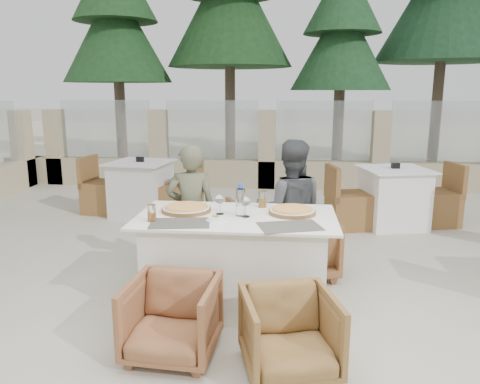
# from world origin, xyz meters

# --- Properties ---
(ground) EXTENTS (80.00, 80.00, 0.00)m
(ground) POSITION_xyz_m (0.00, 0.00, 0.00)
(ground) COLOR beige
(ground) RESTS_ON ground
(sand_patch) EXTENTS (30.00, 16.00, 0.01)m
(sand_patch) POSITION_xyz_m (0.00, 14.00, 0.01)
(sand_patch) COLOR beige
(sand_patch) RESTS_ON ground
(perimeter_wall_far) EXTENTS (10.00, 0.34, 1.60)m
(perimeter_wall_far) POSITION_xyz_m (0.00, 4.80, 0.80)
(perimeter_wall_far) COLOR tan
(perimeter_wall_far) RESTS_ON ground
(pine_far_left) EXTENTS (2.42, 2.42, 5.50)m
(pine_far_left) POSITION_xyz_m (-3.50, 7.00, 2.75)
(pine_far_left) COLOR #1D451F
(pine_far_left) RESTS_ON ground
(pine_mid_left) EXTENTS (2.86, 2.86, 6.50)m
(pine_mid_left) POSITION_xyz_m (-1.00, 7.50, 3.25)
(pine_mid_left) COLOR #1C421D
(pine_mid_left) RESTS_ON ground
(pine_centre) EXTENTS (2.20, 2.20, 5.00)m
(pine_centre) POSITION_xyz_m (1.50, 7.20, 2.50)
(pine_centre) COLOR #1F4A25
(pine_centre) RESTS_ON ground
(pine_mid_right) EXTENTS (2.99, 2.99, 6.80)m
(pine_mid_right) POSITION_xyz_m (3.80, 7.80, 3.40)
(pine_mid_right) COLOR #1B4224
(pine_mid_right) RESTS_ON ground
(dining_table) EXTENTS (1.60, 0.90, 0.77)m
(dining_table) POSITION_xyz_m (-0.03, -0.03, 0.39)
(dining_table) COLOR white
(dining_table) RESTS_ON ground
(placemat_near_left) EXTENTS (0.49, 0.37, 0.00)m
(placemat_near_left) POSITION_xyz_m (-0.43, -0.29, 0.77)
(placemat_near_left) COLOR #504B44
(placemat_near_left) RESTS_ON dining_table
(placemat_near_right) EXTENTS (0.52, 0.42, 0.00)m
(placemat_near_right) POSITION_xyz_m (0.40, -0.29, 0.77)
(placemat_near_right) COLOR #545048
(placemat_near_right) RESTS_ON dining_table
(pizza_left) EXTENTS (0.43, 0.43, 0.05)m
(pizza_left) POSITION_xyz_m (-0.46, 0.07, 0.80)
(pizza_left) COLOR orange
(pizza_left) RESTS_ON dining_table
(pizza_right) EXTENTS (0.47, 0.47, 0.05)m
(pizza_right) POSITION_xyz_m (0.42, 0.08, 0.79)
(pizza_right) COLOR orange
(pizza_right) RESTS_ON dining_table
(water_bottle) EXTENTS (0.09, 0.09, 0.26)m
(water_bottle) POSITION_xyz_m (0.00, -0.02, 0.90)
(water_bottle) COLOR #9DB8CF
(water_bottle) RESTS_ON dining_table
(wine_glass_centre) EXTENTS (0.10, 0.10, 0.18)m
(wine_glass_centre) POSITION_xyz_m (-0.17, -0.00, 0.86)
(wine_glass_centre) COLOR white
(wine_glass_centre) RESTS_ON dining_table
(wine_glass_near) EXTENTS (0.09, 0.09, 0.18)m
(wine_glass_near) POSITION_xyz_m (0.05, -0.06, 0.86)
(wine_glass_near) COLOR white
(wine_glass_near) RESTS_ON dining_table
(beer_glass_left) EXTENTS (0.08, 0.08, 0.13)m
(beer_glass_left) POSITION_xyz_m (-0.66, -0.25, 0.84)
(beer_glass_left) COLOR #C56C1B
(beer_glass_left) RESTS_ON dining_table
(beer_glass_right) EXTENTS (0.09, 0.09, 0.14)m
(beer_glass_right) POSITION_xyz_m (0.16, 0.27, 0.84)
(beer_glass_right) COLOR orange
(beer_glass_right) RESTS_ON dining_table
(olive_dish) EXTENTS (0.12, 0.12, 0.04)m
(olive_dish) POSITION_xyz_m (-0.17, -0.19, 0.79)
(olive_dish) COLOR white
(olive_dish) RESTS_ON dining_table
(armchair_far_left) EXTENTS (0.91, 0.93, 0.65)m
(armchair_far_left) POSITION_xyz_m (-0.43, 0.84, 0.32)
(armchair_far_left) COLOR #966036
(armchair_far_left) RESTS_ON ground
(armchair_far_right) EXTENTS (0.76, 0.77, 0.59)m
(armchair_far_right) POSITION_xyz_m (0.52, 0.67, 0.29)
(armchair_far_right) COLOR brown
(armchair_far_right) RESTS_ON ground
(armchair_near_left) EXTENTS (0.62, 0.63, 0.54)m
(armchair_near_left) POSITION_xyz_m (-0.38, -0.83, 0.27)
(armchair_near_left) COLOR brown
(armchair_near_left) RESTS_ON ground
(armchair_near_right) EXTENTS (0.70, 0.71, 0.53)m
(armchair_near_right) POSITION_xyz_m (0.41, -0.95, 0.26)
(armchair_near_right) COLOR brown
(armchair_near_right) RESTS_ON ground
(diner_left) EXTENTS (0.51, 0.38, 1.28)m
(diner_left) POSITION_xyz_m (-0.51, 0.52, 0.64)
(diner_left) COLOR #55573F
(diner_left) RESTS_ON ground
(diner_right) EXTENTS (0.65, 0.51, 1.32)m
(diner_right) POSITION_xyz_m (0.41, 0.60, 0.66)
(diner_right) COLOR #3E4144
(diner_right) RESTS_ON ground
(bg_table_a) EXTENTS (1.73, 1.03, 0.77)m
(bg_table_a) POSITION_xyz_m (-1.69, 2.70, 0.39)
(bg_table_a) COLOR silver
(bg_table_a) RESTS_ON ground
(bg_table_b) EXTENTS (1.78, 1.16, 0.77)m
(bg_table_b) POSITION_xyz_m (1.76, 2.47, 0.39)
(bg_table_b) COLOR white
(bg_table_b) RESTS_ON ground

